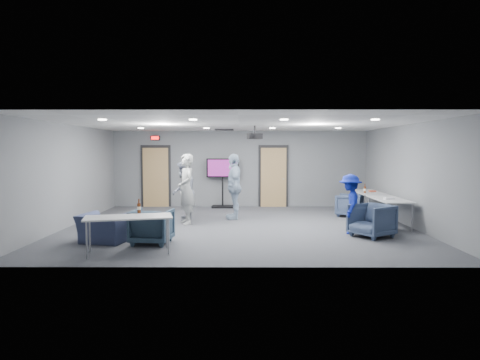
{
  "coord_description": "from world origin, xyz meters",
  "views": [
    {
      "loc": [
        0.07,
        -11.25,
        2.02
      ],
      "look_at": [
        0.02,
        0.47,
        1.2
      ],
      "focal_mm": 32.0,
      "sensor_mm": 36.0,
      "label": 1
    }
  ],
  "objects_px": {
    "person_d": "(350,204)",
    "projector": "(255,136)",
    "table_right_b": "(389,200)",
    "tv_stand": "(223,180)",
    "person_c": "(234,186)",
    "bottle_front": "(139,208)",
    "table_right_a": "(368,193)",
    "table_front_left": "(128,219)",
    "person_a": "(186,189)",
    "chair_right_b": "(372,218)",
    "chair_right_c": "(372,221)",
    "chair_right_a": "(349,205)",
    "chair_front_b": "(104,228)",
    "chair_front_a": "(152,226)",
    "bottle_right": "(365,190)",
    "person_b": "(183,191)"
  },
  "relations": [
    {
      "from": "person_b",
      "to": "person_a",
      "type": "bearing_deg",
      "value": 11.14
    },
    {
      "from": "person_d",
      "to": "chair_front_b",
      "type": "height_order",
      "value": "person_d"
    },
    {
      "from": "person_a",
      "to": "chair_front_a",
      "type": "height_order",
      "value": "person_a"
    },
    {
      "from": "person_a",
      "to": "bottle_right",
      "type": "relative_size",
      "value": 6.88
    },
    {
      "from": "person_a",
      "to": "projector",
      "type": "xyz_separation_m",
      "value": [
        1.87,
        0.25,
        1.44
      ]
    },
    {
      "from": "table_right_a",
      "to": "projector",
      "type": "distance_m",
      "value": 4.2
    },
    {
      "from": "person_a",
      "to": "chair_right_b",
      "type": "distance_m",
      "value": 4.93
    },
    {
      "from": "bottle_front",
      "to": "projector",
      "type": "xyz_separation_m",
      "value": [
        2.47,
        3.14,
        1.57
      ]
    },
    {
      "from": "person_a",
      "to": "chair_front_b",
      "type": "xyz_separation_m",
      "value": [
        -1.5,
        -2.35,
        -0.64
      ]
    },
    {
      "from": "chair_front_b",
      "to": "table_front_left",
      "type": "height_order",
      "value": "table_front_left"
    },
    {
      "from": "chair_front_a",
      "to": "table_right_b",
      "type": "xyz_separation_m",
      "value": [
        5.87,
        2.2,
        0.31
      ]
    },
    {
      "from": "table_right_a",
      "to": "bottle_front",
      "type": "xyz_separation_m",
      "value": [
        -6.04,
        -4.52,
        0.15
      ]
    },
    {
      "from": "chair_front_b",
      "to": "tv_stand",
      "type": "bearing_deg",
      "value": -99.38
    },
    {
      "from": "chair_right_b",
      "to": "table_right_b",
      "type": "height_order",
      "value": "table_right_b"
    },
    {
      "from": "person_c",
      "to": "table_right_a",
      "type": "distance_m",
      "value": 4.23
    },
    {
      "from": "person_d",
      "to": "table_front_left",
      "type": "height_order",
      "value": "person_d"
    },
    {
      "from": "person_b",
      "to": "person_d",
      "type": "relative_size",
      "value": 1.19
    },
    {
      "from": "person_d",
      "to": "projector",
      "type": "distance_m",
      "value": 3.23
    },
    {
      "from": "person_a",
      "to": "chair_right_b",
      "type": "xyz_separation_m",
      "value": [
        4.79,
        -0.96,
        -0.64
      ]
    },
    {
      "from": "chair_right_a",
      "to": "chair_front_b",
      "type": "bearing_deg",
      "value": -34.53
    },
    {
      "from": "chair_right_c",
      "to": "tv_stand",
      "type": "bearing_deg",
      "value": -177.74
    },
    {
      "from": "person_a",
      "to": "chair_front_a",
      "type": "distance_m",
      "value": 2.58
    },
    {
      "from": "person_a",
      "to": "person_c",
      "type": "distance_m",
      "value": 1.57
    },
    {
      "from": "table_right_a",
      "to": "table_front_left",
      "type": "height_order",
      "value": "same"
    },
    {
      "from": "bottle_right",
      "to": "tv_stand",
      "type": "xyz_separation_m",
      "value": [
        -4.39,
        2.15,
        0.15
      ]
    },
    {
      "from": "person_b",
      "to": "table_front_left",
      "type": "xyz_separation_m",
      "value": [
        -0.54,
        -3.9,
        -0.17
      ]
    },
    {
      "from": "chair_front_b",
      "to": "table_right_b",
      "type": "xyz_separation_m",
      "value": [
        6.95,
        2.07,
        0.37
      ]
    },
    {
      "from": "chair_right_a",
      "to": "bottle_right",
      "type": "distance_m",
      "value": 0.67
    },
    {
      "from": "person_d",
      "to": "chair_right_b",
      "type": "relative_size",
      "value": 2.04
    },
    {
      "from": "person_a",
      "to": "person_b",
      "type": "distance_m",
      "value": 0.58
    },
    {
      "from": "table_right_b",
      "to": "tv_stand",
      "type": "xyz_separation_m",
      "value": [
        -4.61,
        3.68,
        0.3
      ]
    },
    {
      "from": "chair_right_c",
      "to": "projector",
      "type": "relative_size",
      "value": 1.93
    },
    {
      "from": "person_a",
      "to": "projector",
      "type": "relative_size",
      "value": 4.36
    },
    {
      "from": "bottle_front",
      "to": "tv_stand",
      "type": "distance_m",
      "value": 6.46
    },
    {
      "from": "chair_right_a",
      "to": "chair_right_b",
      "type": "distance_m",
      "value": 2.32
    },
    {
      "from": "person_a",
      "to": "chair_right_a",
      "type": "distance_m",
      "value": 5.02
    },
    {
      "from": "person_b",
      "to": "bottle_front",
      "type": "xyz_separation_m",
      "value": [
        -0.44,
        -3.45,
        -0.02
      ]
    },
    {
      "from": "chair_right_c",
      "to": "bottle_right",
      "type": "bearing_deg",
      "value": 133.47
    },
    {
      "from": "person_d",
      "to": "tv_stand",
      "type": "xyz_separation_m",
      "value": [
        -3.31,
        4.7,
        0.26
      ]
    },
    {
      "from": "chair_right_b",
      "to": "chair_front_a",
      "type": "bearing_deg",
      "value": -57.4
    },
    {
      "from": "person_d",
      "to": "chair_right_a",
      "type": "bearing_deg",
      "value": -179.66
    },
    {
      "from": "person_b",
      "to": "projector",
      "type": "xyz_separation_m",
      "value": [
        2.03,
        -0.3,
        1.55
      ]
    },
    {
      "from": "person_c",
      "to": "chair_right_c",
      "type": "xyz_separation_m",
      "value": [
        3.25,
        -2.64,
        -0.57
      ]
    },
    {
      "from": "person_d",
      "to": "bottle_right",
      "type": "height_order",
      "value": "person_d"
    },
    {
      "from": "chair_front_b",
      "to": "chair_right_b",
      "type": "bearing_deg",
      "value": -154.78
    },
    {
      "from": "person_d",
      "to": "table_front_left",
      "type": "relative_size",
      "value": 0.81
    },
    {
      "from": "person_a",
      "to": "table_front_left",
      "type": "xyz_separation_m",
      "value": [
        -0.7,
        -3.35,
        -0.28
      ]
    },
    {
      "from": "person_c",
      "to": "bottle_front",
      "type": "height_order",
      "value": "person_c"
    },
    {
      "from": "table_right_b",
      "to": "tv_stand",
      "type": "distance_m",
      "value": 5.9
    },
    {
      "from": "chair_front_b",
      "to": "table_right_a",
      "type": "bearing_deg",
      "value": -137.48
    }
  ]
}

